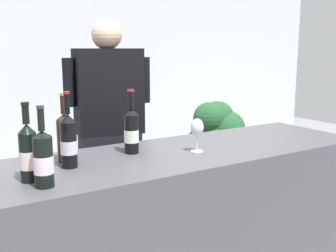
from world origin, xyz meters
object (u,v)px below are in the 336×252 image
Objects in this scene: wine_bottle_0 at (65,136)px; person_server at (110,147)px; wine_bottle_1 at (131,130)px; wine_bottle_5 at (69,141)px; wine_bottle_4 at (28,153)px; wine_glass at (197,129)px; wine_bottle_3 at (43,159)px; potted_shrub at (214,142)px.

person_server is (0.50, 0.60, -0.25)m from wine_bottle_0.
wine_bottle_1 is 0.38m from wine_bottle_5.
wine_bottle_4 is 1.85× the size of wine_glass.
wine_bottle_3 is 0.88m from wine_glass.
wine_glass is 1.60m from potted_shrub.
wine_glass is (0.87, 0.14, 0.01)m from wine_bottle_3.
person_server reaches higher than wine_glass.
potted_shrub is (1.70, 0.97, -0.44)m from wine_bottle_0.
wine_bottle_0 is 0.82m from person_server.
wine_bottle_0 is at bearing -129.62° from person_server.
person_server is at bearing 50.38° from wine_bottle_0.
wine_bottle_1 is at bearing -102.76° from person_server.
wine_bottle_3 is (-0.55, -0.30, -0.01)m from wine_bottle_1.
potted_shrub is (1.20, 0.37, -0.19)m from person_server.
wine_bottle_1 is 1.88× the size of wine_glass.
wine_bottle_5 is at bearing 27.99° from wine_bottle_4.
person_server reaches higher than wine_bottle_1.
wine_bottle_4 is (-0.23, -0.22, -0.01)m from wine_bottle_0.
wine_glass is (0.32, -0.16, 0.00)m from wine_bottle_1.
wine_bottle_4 is (-0.58, -0.20, 0.00)m from wine_bottle_1.
wine_bottle_0 is 1.02× the size of wine_bottle_3.
wine_bottle_5 is 0.69m from wine_glass.
wine_bottle_3 is 0.28m from wine_bottle_5.
wine_bottle_4 is 0.24m from wine_bottle_5.
wine_bottle_5 is at bearing 173.69° from wine_glass.
potted_shrub is (1.89, 1.29, -0.43)m from wine_bottle_3.
wine_bottle_4 is at bearing -152.01° from wine_bottle_5.
wine_bottle_5 is at bearing -98.62° from wine_bottle_0.
wine_bottle_1 reaches higher than potted_shrub.
wine_bottle_0 and wine_bottle_1 have the same top height.
wine_bottle_3 is 0.33× the size of potted_shrub.
wine_bottle_4 is at bearing -131.45° from person_server.
person_server is (0.14, 0.62, -0.25)m from wine_bottle_1.
person_server is at bearing -163.02° from potted_shrub.
potted_shrub is at bearing 32.05° from wine_bottle_5.
wine_glass reaches higher than potted_shrub.
wine_bottle_1 reaches higher than wine_bottle_4.
wine_glass is (0.67, -0.18, -0.00)m from wine_bottle_0.
wine_bottle_0 is at bearing 59.24° from wine_bottle_3.
person_server is at bearing 54.06° from wine_bottle_5.
wine_bottle_3 reaches higher than wine_glass.
wine_bottle_0 is 1.01× the size of wine_bottle_4.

